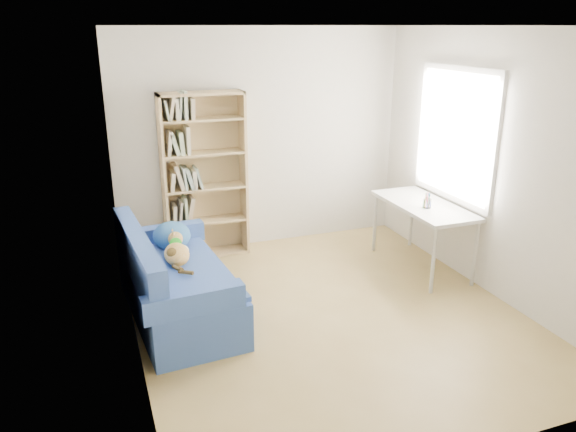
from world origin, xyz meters
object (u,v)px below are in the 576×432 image
Objects in this scene: desk at (424,210)px; pen_cup at (427,202)px; sofa at (174,283)px; bookshelf at (205,183)px.

pen_cup is at bearing -112.12° from desk.
sofa is 2.81m from desk.
bookshelf is 2.49m from desk.
pen_cup is at bearing -32.03° from bookshelf.
pen_cup reaches higher than sofa.
sofa is at bearing -179.24° from pen_cup.
bookshelf reaches higher than desk.
pen_cup reaches higher than desk.
desk is at bearing -1.00° from sofa.
sofa is 2.77m from pen_cup.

